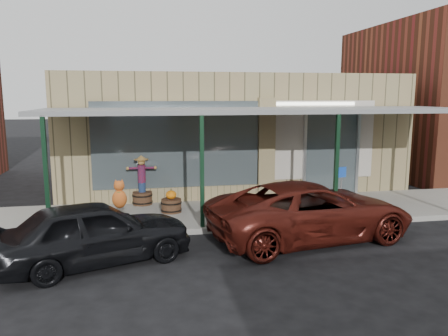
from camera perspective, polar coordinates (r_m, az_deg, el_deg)
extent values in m
plane|color=black|center=(9.77, 9.67, -11.50)|extent=(120.00, 120.00, 0.00)
cube|color=gray|center=(13.02, 4.22, -5.69)|extent=(40.00, 3.20, 0.15)
cube|color=#8B7D55|center=(17.11, 0.39, 4.87)|extent=(12.00, 6.00, 4.20)
cube|color=#444F53|center=(13.72, -6.17, 2.84)|extent=(5.20, 0.06, 2.80)
cube|color=#444F53|center=(15.20, 13.77, 1.74)|extent=(1.80, 0.06, 2.80)
cube|color=#8B7D55|center=(14.31, 5.49, 2.31)|extent=(0.55, 0.30, 3.40)
cube|color=#8B7D55|center=(14.03, -6.08, -3.44)|extent=(5.20, 0.30, 0.50)
cube|color=#B8AFA3|center=(14.16, 2.70, 3.49)|extent=(9.00, 0.02, 2.60)
cube|color=white|center=(14.06, 2.77, 8.35)|extent=(7.50, 0.03, 0.10)
cube|color=gray|center=(12.57, 4.39, 7.52)|extent=(12.00, 3.00, 0.12)
cube|color=black|center=(11.10, -22.18, -1.21)|extent=(0.10, 0.10, 2.95)
cube|color=black|center=(10.96, -2.89, -0.65)|extent=(0.10, 0.10, 2.95)
cube|color=black|center=(11.97, 14.45, -0.08)|extent=(0.10, 0.10, 2.95)
cylinder|color=#4E2D1F|center=(13.70, -10.61, -3.88)|extent=(0.78, 0.78, 0.39)
cylinder|color=navy|center=(13.63, -10.65, -2.47)|extent=(0.29, 0.29, 0.30)
cylinder|color=maroon|center=(13.55, -10.71, -0.74)|extent=(0.31, 0.31, 0.54)
sphere|color=#B68A46|center=(13.49, -10.75, 0.82)|extent=(0.22, 0.22, 0.22)
cone|color=#B68A46|center=(13.47, -10.77, 1.36)|extent=(0.35, 0.35, 0.14)
cylinder|color=#4E2D1F|center=(12.68, -6.90, -4.89)|extent=(0.66, 0.66, 0.38)
ellipsoid|color=orange|center=(12.61, -6.93, -3.50)|extent=(0.31, 0.31, 0.25)
cylinder|color=#4C471E|center=(12.57, -6.94, -2.86)|extent=(0.04, 0.04, 0.06)
cylinder|color=gray|center=(12.51, 14.99, -3.66)|extent=(0.04, 0.04, 1.10)
cube|color=blue|center=(12.37, 15.13, -0.53)|extent=(0.28, 0.09, 0.29)
imported|color=black|center=(9.51, -16.51, -8.06)|extent=(4.26, 2.82, 1.35)
ellipsoid|color=#C15B22|center=(10.14, -13.49, -3.96)|extent=(0.33, 0.27, 0.42)
sphere|color=#C15B22|center=(10.11, -13.54, -2.28)|extent=(0.24, 0.24, 0.24)
cylinder|color=#176820|center=(10.10, -13.52, -3.03)|extent=(0.16, 0.16, 0.02)
imported|color=#4A150E|center=(10.86, 11.28, -5.51)|extent=(5.36, 3.13, 1.40)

